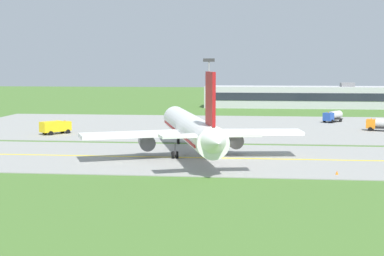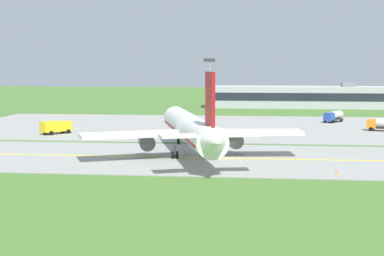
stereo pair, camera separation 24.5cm
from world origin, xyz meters
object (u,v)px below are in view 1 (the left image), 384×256
object	(u,v)px
airplane_lead	(191,129)
apron_light_mast	(209,84)
service_truck_fuel	(382,124)
service_truck_pushback	(55,127)
service_truck_baggage	(333,116)

from	to	relation	value
airplane_lead	apron_light_mast	size ratio (longest dim) A/B	2.65
airplane_lead	service_truck_fuel	bearing A→B (deg)	45.85
airplane_lead	apron_light_mast	xyz separation A→B (m)	(-0.39, 37.79, 5.19)
service_truck_pushback	apron_light_mast	xyz separation A→B (m)	(28.61, 13.80, 7.79)
airplane_lead	service_truck_pushback	xyz separation A→B (m)	(-29.00, 23.99, -2.60)
service_truck_fuel	service_truck_pushback	xyz separation A→B (m)	(-63.79, -11.84, -0.00)
airplane_lead	service_truck_fuel	world-z (taller)	airplane_lead
service_truck_baggage	apron_light_mast	world-z (taller)	apron_light_mast
service_truck_baggage	service_truck_pushback	xyz separation A→B (m)	(-56.33, -28.96, -0.00)
service_truck_baggage	apron_light_mast	xyz separation A→B (m)	(-27.71, -15.17, 7.79)
service_truck_pushback	airplane_lead	bearing A→B (deg)	-39.60
service_truck_baggage	apron_light_mast	distance (m)	32.54
service_truck_fuel	service_truck_pushback	bearing A→B (deg)	-169.49
apron_light_mast	service_truck_fuel	bearing A→B (deg)	-3.18
service_truck_fuel	apron_light_mast	distance (m)	36.08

